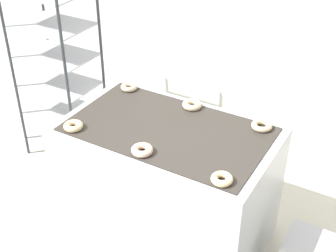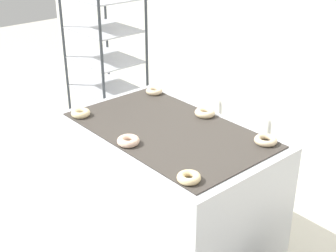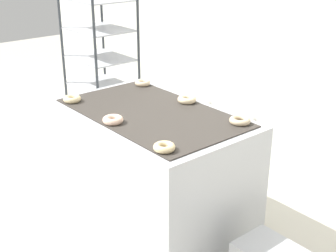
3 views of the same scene
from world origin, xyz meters
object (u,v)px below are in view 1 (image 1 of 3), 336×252
donut_near_right (222,179)px  baking_rack_cart (58,71)px  donut_near_left (73,126)px  donut_near_center (143,150)px  fryer_machine (168,183)px  donut_far_center (192,105)px  donut_far_left (129,87)px  donut_far_right (262,126)px

donut_near_right → baking_rack_cart: bearing=157.9°
donut_near_left → donut_near_center: (0.54, -0.00, 0.00)m
fryer_machine → donut_far_center: bearing=88.5°
donut_near_center → donut_near_right: bearing=-1.0°
donut_near_center → donut_far_left: size_ratio=1.08×
baking_rack_cart → donut_near_center: bearing=-29.2°
donut_far_left → donut_near_center: bearing=-50.1°
donut_far_right → donut_far_center: bearing=178.9°
fryer_machine → donut_near_left: 0.79m
baking_rack_cart → donut_near_left: (0.80, -0.75, 0.11)m
baking_rack_cart → donut_near_left: bearing=-43.0°
fryer_machine → donut_near_left: donut_near_left is taller
donut_far_right → donut_near_right: bearing=-89.7°
donut_far_left → donut_near_right: bearing=-31.4°
baking_rack_cart → donut_far_center: size_ratio=11.91×
fryer_machine → donut_near_right: size_ratio=11.17×
fryer_machine → donut_far_right: bearing=30.6°
fryer_machine → donut_near_right: bearing=-31.2°
donut_near_center → donut_near_left: bearing=179.8°
donut_far_left → donut_far_right: size_ratio=0.91×
donut_far_left → donut_far_center: bearing=-0.2°
fryer_machine → donut_near_right: 0.79m
fryer_machine → baking_rack_cart: (-1.34, 0.44, 0.37)m
donut_far_center → fryer_machine: bearing=-91.5°
baking_rack_cart → donut_far_right: size_ratio=11.88×
fryer_machine → donut_near_left: size_ratio=10.94×
baking_rack_cart → donut_near_center: 1.54m
baking_rack_cart → donut_near_left: 1.10m
donut_far_left → donut_far_right: bearing=-0.6°
baking_rack_cart → donut_near_center: baking_rack_cart is taller
fryer_machine → donut_far_center: size_ratio=10.26×
donut_near_right → donut_far_center: bearing=129.1°
baking_rack_cart → donut_near_left: size_ratio=12.70×
donut_near_center → donut_near_right: (0.53, -0.01, -0.00)m
donut_near_center → donut_near_right: size_ratio=1.07×
fryer_machine → donut_far_center: donut_far_center is taller
fryer_machine → donut_far_center: 0.58m
donut_near_left → donut_far_center: bearing=49.3°
donut_far_left → donut_near_left: bearing=-90.8°
baking_rack_cart → donut_far_center: bearing=-4.8°
fryer_machine → donut_far_center: (0.01, 0.32, 0.48)m
fryer_machine → donut_far_right: donut_far_right is taller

